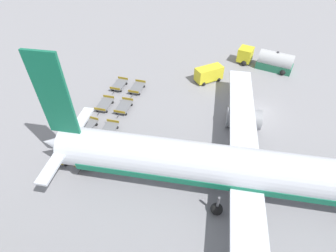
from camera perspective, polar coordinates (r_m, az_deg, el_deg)
ground_plane at (r=37.61m, az=19.18°, el=2.92°), size 500.00×500.00×0.00m
airplane at (r=25.65m, az=18.89°, el=-9.40°), size 37.54×43.18×13.59m
fuel_tanker_primary at (r=47.72m, az=21.12°, el=13.17°), size 5.70×9.18×3.20m
service_van at (r=41.71m, az=8.86°, el=11.18°), size 3.82×4.57×2.32m
baggage_dolly_row_near_col_a at (r=40.69m, az=-10.58°, el=8.82°), size 3.82×2.15×0.92m
baggage_dolly_row_near_col_b at (r=37.09m, az=-13.64°, el=4.61°), size 3.81×2.02×0.92m
baggage_dolly_row_near_col_c at (r=34.07m, az=-17.28°, el=-0.17°), size 3.82×2.30×0.92m
baggage_dolly_row_near_col_d at (r=31.50m, az=-21.41°, el=-5.73°), size 3.82×2.28×0.92m
baggage_dolly_row_mid_a_col_a at (r=39.62m, az=-6.73°, el=8.27°), size 3.82×2.13×0.92m
baggage_dolly_row_mid_a_col_b at (r=36.14m, az=-9.60°, el=4.16°), size 3.81×2.07×0.92m
baggage_dolly_row_mid_a_col_c at (r=32.87m, az=-12.82°, el=-0.95°), size 3.80×1.99×0.92m
baggage_dolly_row_mid_a_col_d at (r=30.24m, az=-17.00°, el=-6.77°), size 3.82×2.14×0.92m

